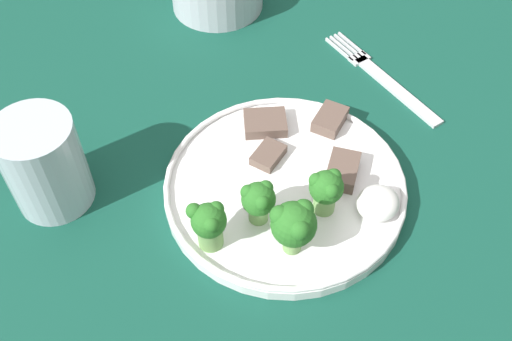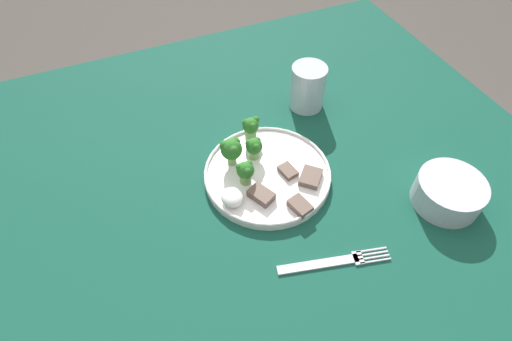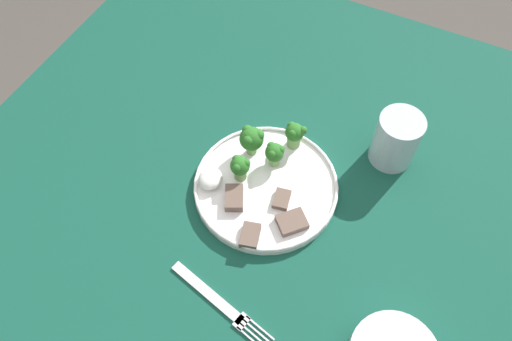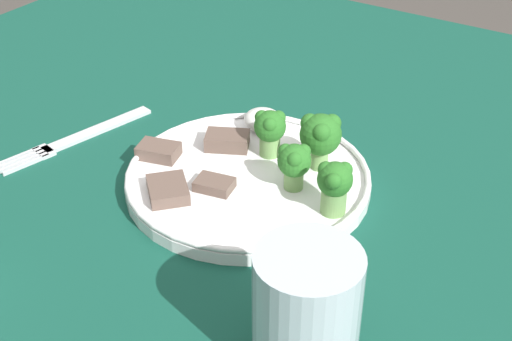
% 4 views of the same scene
% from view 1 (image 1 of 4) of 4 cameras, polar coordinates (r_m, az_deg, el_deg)
% --- Properties ---
extents(table, '(1.09, 1.09, 0.72)m').
position_cam_1_polar(table, '(0.70, 2.72, -4.57)').
color(table, '#114738').
rests_on(table, ground_plane).
extents(dinner_plate, '(0.24, 0.24, 0.02)m').
position_cam_1_polar(dinner_plate, '(0.59, 2.75, -1.57)').
color(dinner_plate, white).
rests_on(dinner_plate, table).
extents(fork, '(0.06, 0.19, 0.00)m').
position_cam_1_polar(fork, '(0.73, 11.96, 8.61)').
color(fork, silver).
rests_on(fork, table).
extents(drinking_glass, '(0.08, 0.08, 0.10)m').
position_cam_1_polar(drinking_glass, '(0.60, -19.38, 0.24)').
color(drinking_glass, '#B2C1CC').
rests_on(drinking_glass, table).
extents(broccoli_floret_near_rim_left, '(0.03, 0.03, 0.05)m').
position_cam_1_polar(broccoli_floret_near_rim_left, '(0.53, -4.50, -5.03)').
color(broccoli_floret_near_rim_left, '#709E56').
rests_on(broccoli_floret_near_rim_left, dinner_plate).
extents(broccoli_floret_center_left, '(0.04, 0.04, 0.06)m').
position_cam_1_polar(broccoli_floret_center_left, '(0.52, 3.62, -5.13)').
color(broccoli_floret_center_left, '#709E56').
rests_on(broccoli_floret_center_left, dinner_plate).
extents(broccoli_floret_back_left, '(0.03, 0.03, 0.05)m').
position_cam_1_polar(broccoli_floret_back_left, '(0.55, 6.70, -1.77)').
color(broccoli_floret_back_left, '#709E56').
rests_on(broccoli_floret_back_left, dinner_plate).
extents(broccoli_floret_front_left, '(0.03, 0.03, 0.05)m').
position_cam_1_polar(broccoli_floret_front_left, '(0.54, 0.24, -2.82)').
color(broccoli_floret_front_left, '#709E56').
rests_on(broccoli_floret_front_left, dinner_plate).
extents(meat_slice_front_slice, '(0.06, 0.06, 0.01)m').
position_cam_1_polar(meat_slice_front_slice, '(0.64, 0.89, 4.55)').
color(meat_slice_front_slice, brown).
rests_on(meat_slice_front_slice, dinner_plate).
extents(meat_slice_middle_slice, '(0.05, 0.05, 0.02)m').
position_cam_1_polar(meat_slice_middle_slice, '(0.60, 8.25, 0.02)').
color(meat_slice_middle_slice, brown).
rests_on(meat_slice_middle_slice, dinner_plate).
extents(meat_slice_rear_slice, '(0.04, 0.03, 0.01)m').
position_cam_1_polar(meat_slice_rear_slice, '(0.61, 1.18, 1.49)').
color(meat_slice_rear_slice, brown).
rests_on(meat_slice_rear_slice, dinner_plate).
extents(meat_slice_edge_slice, '(0.05, 0.04, 0.01)m').
position_cam_1_polar(meat_slice_edge_slice, '(0.65, 6.82, 5.01)').
color(meat_slice_edge_slice, brown).
rests_on(meat_slice_edge_slice, dinner_plate).
extents(sauce_dollop, '(0.04, 0.04, 0.02)m').
position_cam_1_polar(sauce_dollop, '(0.58, 11.54, -3.06)').
color(sauce_dollop, white).
rests_on(sauce_dollop, dinner_plate).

